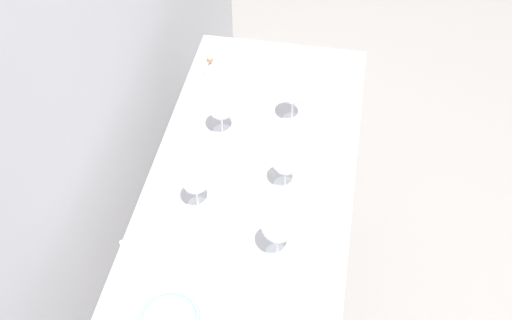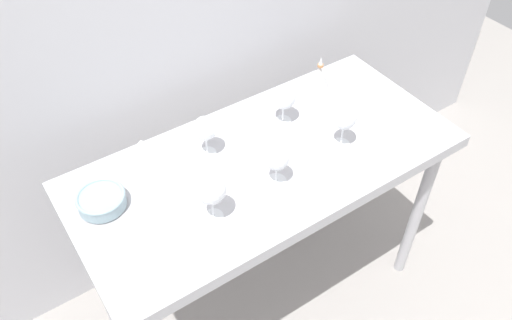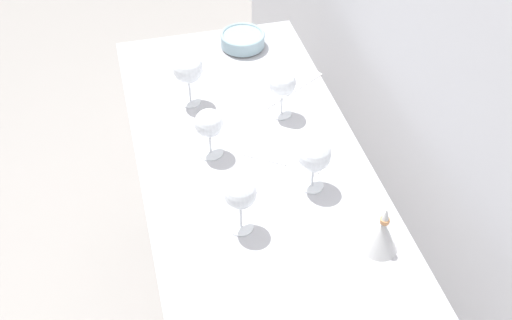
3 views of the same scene
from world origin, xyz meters
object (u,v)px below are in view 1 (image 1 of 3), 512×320
(wine_glass_far_left, at_px, (195,181))
(decanter_funnel, at_px, (211,71))
(wine_glass_near_right, at_px, (293,93))
(wine_glass_near_center, at_px, (286,163))
(tasting_sheet_upper, at_px, (217,170))
(tasting_sheet_lower, at_px, (171,251))
(wine_glass_far_right, at_px, (221,107))
(wine_glass_near_left, at_px, (278,227))

(wine_glass_far_left, height_order, decanter_funnel, wine_glass_far_left)
(decanter_funnel, bearing_deg, wine_glass_near_right, -115.54)
(wine_glass_near_center, xyz_separation_m, tasting_sheet_upper, (0.03, 0.22, -0.11))
(wine_glass_near_center, xyz_separation_m, decanter_funnel, (0.46, 0.34, -0.06))
(decanter_funnel, bearing_deg, wine_glass_near_center, -143.29)
(wine_glass_near_center, height_order, tasting_sheet_upper, wine_glass_near_center)
(wine_glass_near_right, distance_m, tasting_sheet_lower, 0.67)
(wine_glass_near_right, xyz_separation_m, tasting_sheet_lower, (-0.61, 0.27, -0.12))
(wine_glass_near_right, relative_size, decanter_funnel, 1.17)
(wine_glass_near_center, distance_m, decanter_funnel, 0.57)
(tasting_sheet_upper, xyz_separation_m, decanter_funnel, (0.43, 0.12, 0.05))
(wine_glass_far_right, distance_m, tasting_sheet_lower, 0.52)
(wine_glass_far_left, distance_m, tasting_sheet_lower, 0.21)
(wine_glass_near_left, xyz_separation_m, tasting_sheet_upper, (0.28, 0.24, -0.12))
(wine_glass_far_left, distance_m, wine_glass_near_center, 0.28)
(wine_glass_near_right, distance_m, tasting_sheet_upper, 0.36)
(wine_glass_near_center, bearing_deg, tasting_sheet_upper, 82.81)
(tasting_sheet_upper, bearing_deg, decanter_funnel, 49.56)
(wine_glass_far_left, xyz_separation_m, wine_glass_near_left, (-0.13, -0.26, 0.01))
(wine_glass_near_left, height_order, decanter_funnel, wine_glass_near_left)
(tasting_sheet_lower, bearing_deg, wine_glass_near_left, -111.69)
(wine_glass_near_center, bearing_deg, decanter_funnel, 36.71)
(wine_glass_near_center, height_order, tasting_sheet_lower, wine_glass_near_center)
(wine_glass_far_right, height_order, tasting_sheet_lower, wine_glass_far_right)
(wine_glass_near_right, relative_size, tasting_sheet_upper, 0.68)
(wine_glass_far_left, bearing_deg, wine_glass_near_center, -63.56)
(wine_glass_near_center, xyz_separation_m, wine_glass_near_right, (0.30, 0.02, 0.01))
(wine_glass_near_right, xyz_separation_m, decanter_funnel, (0.15, 0.32, -0.07))
(tasting_sheet_upper, bearing_deg, wine_glass_far_left, -155.88)
(tasting_sheet_upper, distance_m, tasting_sheet_lower, 0.34)
(wine_glass_far_right, height_order, tasting_sheet_upper, wine_glass_far_right)
(wine_glass_near_center, height_order, decanter_funnel, wine_glass_near_center)
(wine_glass_near_center, relative_size, wine_glass_near_right, 0.92)
(wine_glass_far_right, relative_size, wine_glass_near_left, 0.92)
(wine_glass_near_center, bearing_deg, wine_glass_far_left, 116.44)
(wine_glass_far_right, bearing_deg, wine_glass_near_right, -66.28)
(tasting_sheet_upper, bearing_deg, tasting_sheet_lower, -156.76)
(wine_glass_near_left, relative_size, tasting_sheet_lower, 0.67)
(wine_glass_near_center, distance_m, tasting_sheet_upper, 0.25)
(wine_glass_near_left, bearing_deg, wine_glass_near_center, 3.31)
(wine_glass_near_center, relative_size, wine_glass_near_left, 0.87)
(wine_glass_near_left, bearing_deg, decanter_funnel, 26.55)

